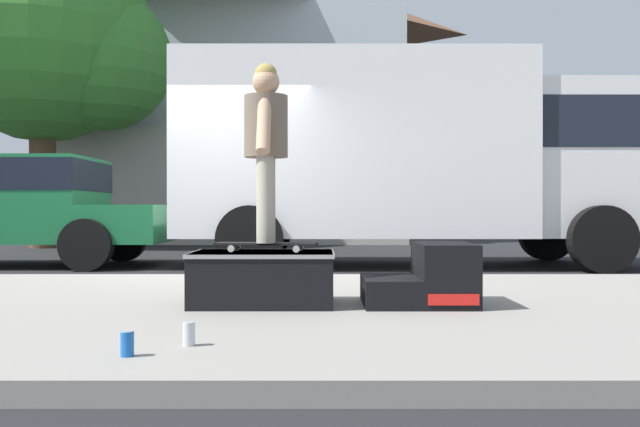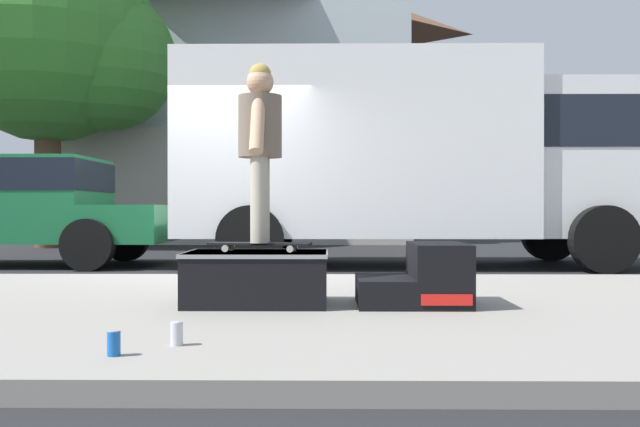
{
  "view_description": "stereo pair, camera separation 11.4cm",
  "coord_description": "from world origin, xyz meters",
  "px_view_note": "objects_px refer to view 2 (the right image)",
  "views": [
    {
      "loc": [
        1.37,
        -8.54,
        0.84
      ],
      "look_at": [
        1.4,
        -1.8,
        0.81
      ],
      "focal_mm": 40.41,
      "sensor_mm": 36.0,
      "label": 1
    },
    {
      "loc": [
        1.49,
        -8.54,
        0.84
      ],
      "look_at": [
        1.4,
        -1.8,
        0.81
      ],
      "focal_mm": 40.41,
      "sensor_mm": 36.0,
      "label": 2
    }
  ],
  "objects_px": {
    "skate_box": "(257,276)",
    "skater_kid": "(260,137)",
    "kicker_ramp": "(422,279)",
    "street_tree_main": "(60,41)",
    "box_truck": "(417,152)",
    "skateboard": "(260,244)",
    "soda_can": "(114,343)",
    "soda_can_b": "(177,334)"
  },
  "relations": [
    {
      "from": "soda_can",
      "to": "street_tree_main",
      "type": "xyz_separation_m",
      "value": [
        -4.86,
        12.24,
        4.37
      ]
    },
    {
      "from": "skater_kid",
      "to": "soda_can",
      "type": "distance_m",
      "value": 2.36
    },
    {
      "from": "soda_can_b",
      "to": "skate_box",
      "type": "bearing_deg",
      "value": 81.01
    },
    {
      "from": "kicker_ramp",
      "to": "soda_can",
      "type": "xyz_separation_m",
      "value": [
        -1.77,
        -1.94,
        -0.13
      ]
    },
    {
      "from": "skater_kid",
      "to": "kicker_ramp",
      "type": "bearing_deg",
      "value": -0.89
    },
    {
      "from": "skate_box",
      "to": "skateboard",
      "type": "distance_m",
      "value": 0.25
    },
    {
      "from": "kicker_ramp",
      "to": "soda_can_b",
      "type": "height_order",
      "value": "kicker_ramp"
    },
    {
      "from": "skater_kid",
      "to": "box_truck",
      "type": "distance_m",
      "value": 5.57
    },
    {
      "from": "skate_box",
      "to": "skater_kid",
      "type": "height_order",
      "value": "skater_kid"
    },
    {
      "from": "kicker_ramp",
      "to": "skater_kid",
      "type": "xyz_separation_m",
      "value": [
        -1.23,
        0.02,
        1.08
      ]
    },
    {
      "from": "skate_box",
      "to": "street_tree_main",
      "type": "xyz_separation_m",
      "value": [
        -5.38,
        10.3,
        4.22
      ]
    },
    {
      "from": "skate_box",
      "to": "skater_kid",
      "type": "relative_size",
      "value": 0.79
    },
    {
      "from": "skater_kid",
      "to": "soda_can",
      "type": "height_order",
      "value": "skater_kid"
    },
    {
      "from": "skateboard",
      "to": "skater_kid",
      "type": "height_order",
      "value": "skater_kid"
    },
    {
      "from": "skateboard",
      "to": "skater_kid",
      "type": "distance_m",
      "value": 0.82
    },
    {
      "from": "soda_can",
      "to": "skater_kid",
      "type": "bearing_deg",
      "value": 74.64
    },
    {
      "from": "skater_kid",
      "to": "soda_can_b",
      "type": "xyz_separation_m",
      "value": [
        -0.28,
        -1.68,
        -1.21
      ]
    },
    {
      "from": "box_truck",
      "to": "street_tree_main",
      "type": "xyz_separation_m",
      "value": [
        -7.24,
        5.04,
        2.85
      ]
    },
    {
      "from": "kicker_ramp",
      "to": "skateboard",
      "type": "height_order",
      "value": "skateboard"
    },
    {
      "from": "skateboard",
      "to": "street_tree_main",
      "type": "bearing_deg",
      "value": 117.69
    },
    {
      "from": "kicker_ramp",
      "to": "skateboard",
      "type": "relative_size",
      "value": 1.04
    },
    {
      "from": "kicker_ramp",
      "to": "street_tree_main",
      "type": "relative_size",
      "value": 0.12
    },
    {
      "from": "kicker_ramp",
      "to": "box_truck",
      "type": "xyz_separation_m",
      "value": [
        0.61,
        5.26,
        1.39
      ]
    },
    {
      "from": "box_truck",
      "to": "street_tree_main",
      "type": "relative_size",
      "value": 0.98
    },
    {
      "from": "box_truck",
      "to": "skateboard",
      "type": "bearing_deg",
      "value": -109.4
    },
    {
      "from": "soda_can",
      "to": "soda_can_b",
      "type": "xyz_separation_m",
      "value": [
        0.25,
        0.28,
        0.0
      ]
    },
    {
      "from": "skate_box",
      "to": "box_truck",
      "type": "height_order",
      "value": "box_truck"
    },
    {
      "from": "kicker_ramp",
      "to": "street_tree_main",
      "type": "distance_m",
      "value": 12.97
    },
    {
      "from": "skate_box",
      "to": "box_truck",
      "type": "distance_m",
      "value": 5.75
    },
    {
      "from": "skate_box",
      "to": "soda_can",
      "type": "height_order",
      "value": "skate_box"
    },
    {
      "from": "kicker_ramp",
      "to": "skater_kid",
      "type": "distance_m",
      "value": 1.64
    },
    {
      "from": "skate_box",
      "to": "soda_can_b",
      "type": "bearing_deg",
      "value": -98.99
    },
    {
      "from": "skateboard",
      "to": "skater_kid",
      "type": "relative_size",
      "value": 0.58
    },
    {
      "from": "soda_can_b",
      "to": "street_tree_main",
      "type": "bearing_deg",
      "value": 113.14
    },
    {
      "from": "soda_can_b",
      "to": "skater_kid",
      "type": "bearing_deg",
      "value": 80.4
    },
    {
      "from": "skateboard",
      "to": "box_truck",
      "type": "xyz_separation_m",
      "value": [
        1.85,
        5.24,
        1.12
      ]
    },
    {
      "from": "soda_can",
      "to": "soda_can_b",
      "type": "bearing_deg",
      "value": 47.52
    },
    {
      "from": "box_truck",
      "to": "street_tree_main",
      "type": "distance_m",
      "value": 9.28
    },
    {
      "from": "skater_kid",
      "to": "soda_can",
      "type": "xyz_separation_m",
      "value": [
        -0.54,
        -1.96,
        -1.21
      ]
    },
    {
      "from": "skateboard",
      "to": "soda_can",
      "type": "distance_m",
      "value": 2.07
    },
    {
      "from": "soda_can_b",
      "to": "street_tree_main",
      "type": "xyz_separation_m",
      "value": [
        -5.11,
        11.96,
        4.37
      ]
    },
    {
      "from": "skate_box",
      "to": "kicker_ramp",
      "type": "bearing_deg",
      "value": -0.02
    }
  ]
}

